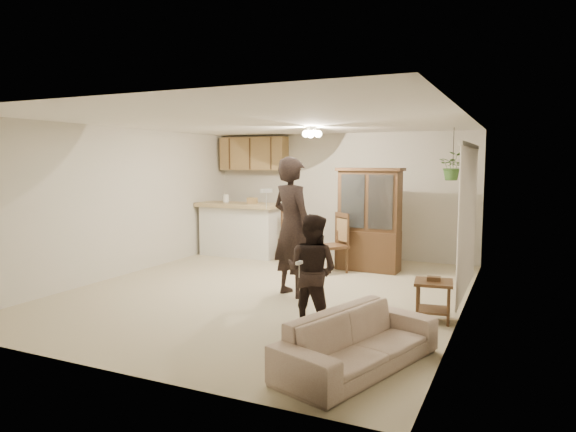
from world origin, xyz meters
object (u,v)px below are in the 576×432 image
at_px(sofa, 359,330).
at_px(child, 312,270).
at_px(side_table, 433,300).
at_px(chair_bar, 291,247).
at_px(chair_hutch_left, 332,256).
at_px(china_hutch, 369,220).
at_px(adult, 292,234).
at_px(chair_hutch_right, 350,243).

distance_m(sofa, child, 1.30).
bearing_deg(side_table, chair_bar, 139.44).
height_order(chair_bar, chair_hutch_left, chair_hutch_left).
relative_size(side_table, chair_hutch_left, 0.52).
height_order(child, china_hutch, china_hutch).
distance_m(sofa, chair_hutch_left, 4.20).
relative_size(china_hutch, chair_hutch_left, 1.76).
distance_m(side_table, chair_bar, 4.10).
xyz_separation_m(child, chair_hutch_left, (-0.81, 2.93, -0.38)).
bearing_deg(adult, chair_bar, -40.10).
bearing_deg(chair_bar, chair_hutch_left, -47.25).
xyz_separation_m(adult, side_table, (2.05, -0.39, -0.65)).
bearing_deg(chair_hutch_left, side_table, -5.65).
distance_m(adult, side_table, 2.19).
bearing_deg(china_hutch, chair_hutch_left, -140.98).
height_order(adult, side_table, adult).
xyz_separation_m(china_hutch, side_table, (1.51, -2.51, -0.65)).
distance_m(side_table, chair_hutch_right, 3.93).
bearing_deg(side_table, adult, 169.28).
height_order(side_table, chair_hutch_right, chair_hutch_right).
distance_m(sofa, chair_bar, 5.20).
relative_size(china_hutch, side_table, 3.35).
distance_m(child, china_hutch, 3.36).
distance_m(chair_bar, chair_hutch_left, 1.20).
xyz_separation_m(sofa, side_table, (0.40, 1.77, -0.11)).
distance_m(child, side_table, 1.56).
relative_size(adult, child, 1.33).
bearing_deg(sofa, side_table, 6.13).
distance_m(child, chair_bar, 3.99).
distance_m(adult, chair_bar, 2.58).
relative_size(side_table, chair_bar, 0.55).
bearing_deg(chair_hutch_right, chair_hutch_left, 67.25).
xyz_separation_m(sofa, child, (-0.85, 0.93, 0.31)).
distance_m(china_hutch, chair_bar, 1.72).
xyz_separation_m(chair_bar, chair_hutch_right, (0.99, 0.64, 0.05)).
xyz_separation_m(china_hutch, chair_hutch_right, (-0.61, 0.79, -0.57)).
bearing_deg(sofa, chair_bar, 50.26).
bearing_deg(chair_hutch_right, sofa, 82.85).
distance_m(chair_bar, chair_hutch_right, 1.18).
relative_size(adult, china_hutch, 0.99).
bearing_deg(china_hutch, chair_hutch_right, 129.42).
height_order(side_table, chair_bar, chair_bar).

